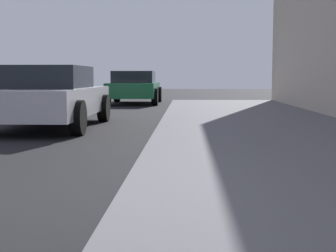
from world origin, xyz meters
The scene contains 2 objects.
car_silver centered at (-0.33, 6.67, 0.65)m, with size 2.05×4.38×1.27m.
car_green centered at (0.49, 15.96, 0.65)m, with size 1.99×4.09×1.27m.
Camera 1 is at (2.54, -3.46, 1.05)m, focal length 53.04 mm.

